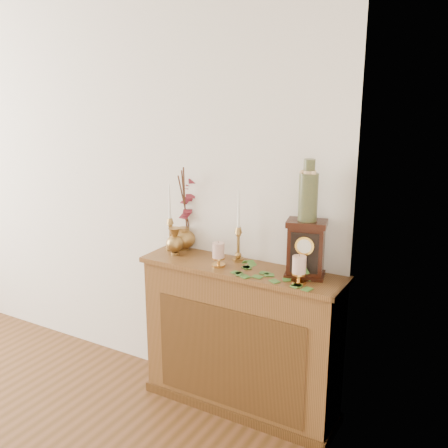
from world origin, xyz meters
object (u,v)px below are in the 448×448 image
Objects in this scene: candlestick_left at (170,229)px; ginger_jar at (188,211)px; bud_vase at (175,242)px; ceramic_vase at (308,193)px; candlestick_center at (238,238)px; mantel_clock at (306,249)px.

candlestick_left is 0.78× the size of ginger_jar.
ceramic_vase is (0.84, 0.06, 0.38)m from bud_vase.
candlestick_center is at bearing -8.83° from ginger_jar.
candlestick_left is 0.99× the size of candlestick_center.
ginger_jar is (-0.01, 0.16, 0.16)m from bud_vase.
candlestick_left is 0.48m from candlestick_center.
bud_vase is (0.08, -0.07, -0.05)m from candlestick_left.
ceramic_vase reaches higher than candlestick_center.
mantel_clock is (0.84, 0.05, 0.07)m from bud_vase.
candlestick_left is 0.12m from bud_vase.
mantel_clock reaches higher than bud_vase.
bud_vase is 0.22m from ginger_jar.
ginger_jar reaches higher than candlestick_left.
mantel_clock is at bearing -5.53° from candlestick_center.
ginger_jar is 0.85m from mantel_clock.
ceramic_vase is (0.92, -0.02, 0.33)m from candlestick_left.
candlestick_left is 1.28× the size of ceramic_vase.
ginger_jar is 1.70× the size of mantel_clock.
bud_vase is 0.54× the size of mantel_clock.
candlestick_center is at bearing 160.48° from mantel_clock.
candlestick_center is 0.55m from ceramic_vase.
candlestick_center is 1.30× the size of ceramic_vase.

